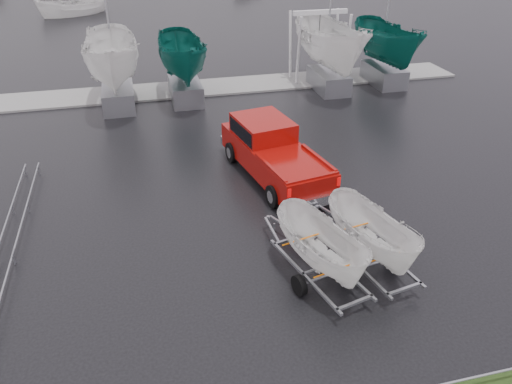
% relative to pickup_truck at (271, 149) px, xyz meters
% --- Properties ---
extents(ground_plane, '(120.00, 120.00, 0.00)m').
position_rel_pickup_truck_xyz_m(ground_plane, '(-0.28, -1.75, -1.08)').
color(ground_plane, black).
rests_on(ground_plane, ground).
extents(dock, '(30.00, 3.00, 0.12)m').
position_rel_pickup_truck_xyz_m(dock, '(-0.28, 11.25, -1.03)').
color(dock, gray).
rests_on(dock, ground).
extents(pickup_truck, '(3.18, 6.49, 2.07)m').
position_rel_pickup_truck_xyz_m(pickup_truck, '(0.00, 0.00, 0.00)').
color(pickup_truck, maroon).
rests_on(pickup_truck, ground).
extents(trailer_hitched, '(1.87, 3.75, 4.32)m').
position_rel_pickup_truck_xyz_m(trailer_hitched, '(1.18, -6.52, 1.28)').
color(trailer_hitched, gray).
rests_on(trailer_hitched, ground).
extents(trailer_parked, '(2.01, 3.78, 4.30)m').
position_rel_pickup_truck_xyz_m(trailer_parked, '(-0.42, -6.71, 1.27)').
color(trailer_parked, gray).
rests_on(trailer_parked, ground).
extents(boat_hoist, '(3.30, 2.18, 4.12)m').
position_rel_pickup_truck_xyz_m(boat_hoist, '(6.03, 11.25, 1.59)').
color(boat_hoist, silver).
rests_on(boat_hoist, ground).
extents(keelboat_0, '(2.79, 3.20, 10.97)m').
position_rel_pickup_truck_xyz_m(keelboat_0, '(-5.79, 9.25, 3.36)').
color(keelboat_0, gray).
rests_on(keelboat_0, ground).
extents(keelboat_1, '(2.45, 3.20, 7.61)m').
position_rel_pickup_truck_xyz_m(keelboat_1, '(-2.23, 9.45, 2.81)').
color(keelboat_1, gray).
rests_on(keelboat_1, ground).
extents(keelboat_2, '(2.90, 3.20, 11.08)m').
position_rel_pickup_truck_xyz_m(keelboat_2, '(6.01, 9.25, 3.54)').
color(keelboat_2, gray).
rests_on(keelboat_2, ground).
extents(keelboat_3, '(2.53, 3.20, 10.70)m').
position_rel_pickup_truck_xyz_m(keelboat_3, '(9.65, 9.55, 2.94)').
color(keelboat_3, gray).
rests_on(keelboat_3, ground).
extents(mast_rack_0, '(0.56, 6.50, 0.06)m').
position_rel_pickup_truck_xyz_m(mast_rack_0, '(-9.28, -0.75, -0.73)').
color(mast_rack_0, gray).
rests_on(mast_rack_0, ground).
extents(moored_boat_1, '(3.71, 3.68, 11.60)m').
position_rel_pickup_truck_xyz_m(moored_boat_1, '(-9.80, 36.60, -1.07)').
color(moored_boat_1, white).
rests_on(moored_boat_1, ground).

